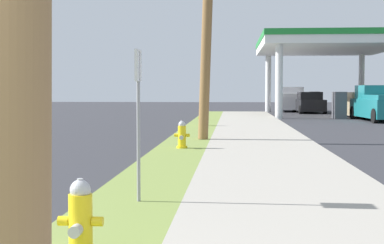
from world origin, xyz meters
TOP-DOWN VIEW (x-y plane):
  - fire_hydrant_nearest at (0.71, 2.81)m, footprint 0.42×0.38m
  - fire_hydrant_second at (0.75, 12.90)m, footprint 0.42×0.38m
  - fire_hydrant_third at (0.80, 22.79)m, footprint 0.42×0.37m
  - street_sign_post at (0.80, 5.54)m, footprint 0.05×0.36m
  - car_black_by_near_pump at (7.79, 40.39)m, footprint 2.03×4.54m
  - car_tan_by_far_pump at (9.98, 33.39)m, footprint 2.14×4.59m
  - truck_teal_at_forecourt at (10.21, 29.50)m, footprint 2.35×5.49m
  - truck_silver_on_apron at (6.89, 43.87)m, footprint 2.40×5.50m

SIDE VIEW (x-z plane):
  - fire_hydrant_nearest at x=0.71m, z-range 0.07..0.82m
  - fire_hydrant_second at x=0.75m, z-range 0.07..0.82m
  - fire_hydrant_third at x=0.80m, z-range 0.07..0.82m
  - car_black_by_near_pump at x=7.79m, z-range -0.07..1.51m
  - car_tan_by_far_pump at x=9.98m, z-range -0.07..1.51m
  - truck_teal_at_forecourt at x=10.21m, z-range -0.07..1.90m
  - truck_silver_on_apron at x=6.89m, z-range -0.07..1.90m
  - street_sign_post at x=0.80m, z-range 0.57..2.69m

